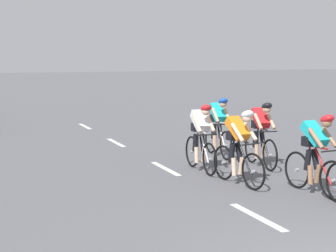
{
  "coord_description": "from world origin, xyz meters",
  "views": [
    {
      "loc": [
        -4.45,
        -4.24,
        2.57
      ],
      "look_at": [
        -0.27,
        6.16,
        1.1
      ],
      "focal_mm": 57.45,
      "sensor_mm": 36.0,
      "label": 1
    }
  ],
  "objects_px": {
    "cyclist_third": "(239,146)",
    "cyclist_fourth": "(201,137)",
    "cyclist_second": "(316,153)",
    "cyclist_fifth": "(261,133)",
    "cyclist_sixth": "(219,126)"
  },
  "relations": [
    {
      "from": "cyclist_second",
      "to": "cyclist_third",
      "type": "distance_m",
      "value": 1.52
    },
    {
      "from": "cyclist_second",
      "to": "cyclist_fifth",
      "type": "height_order",
      "value": "same"
    },
    {
      "from": "cyclist_third",
      "to": "cyclist_fourth",
      "type": "bearing_deg",
      "value": 96.24
    },
    {
      "from": "cyclist_fifth",
      "to": "cyclist_sixth",
      "type": "relative_size",
      "value": 1.0
    },
    {
      "from": "cyclist_second",
      "to": "cyclist_sixth",
      "type": "distance_m",
      "value": 4.05
    },
    {
      "from": "cyclist_fifth",
      "to": "cyclist_fourth",
      "type": "bearing_deg",
      "value": 177.33
    },
    {
      "from": "cyclist_fourth",
      "to": "cyclist_fifth",
      "type": "relative_size",
      "value": 1.0
    },
    {
      "from": "cyclist_third",
      "to": "cyclist_fourth",
      "type": "distance_m",
      "value": 1.43
    },
    {
      "from": "cyclist_third",
      "to": "cyclist_fourth",
      "type": "height_order",
      "value": "same"
    },
    {
      "from": "cyclist_third",
      "to": "cyclist_sixth",
      "type": "height_order",
      "value": "same"
    },
    {
      "from": "cyclist_fifth",
      "to": "cyclist_third",
      "type": "bearing_deg",
      "value": -134.97
    },
    {
      "from": "cyclist_sixth",
      "to": "cyclist_fourth",
      "type": "bearing_deg",
      "value": -129.27
    },
    {
      "from": "cyclist_third",
      "to": "cyclist_second",
      "type": "bearing_deg",
      "value": -50.68
    },
    {
      "from": "cyclist_third",
      "to": "cyclist_fifth",
      "type": "distance_m",
      "value": 1.91
    },
    {
      "from": "cyclist_second",
      "to": "cyclist_fifth",
      "type": "distance_m",
      "value": 2.56
    }
  ]
}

